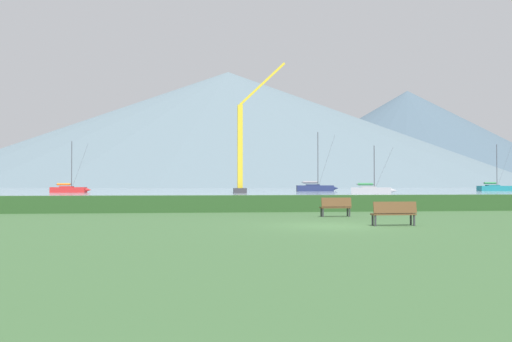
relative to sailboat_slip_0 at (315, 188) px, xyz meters
name	(u,v)px	position (x,y,z in m)	size (l,w,h in m)	color
ground_plane	(331,226)	(-18.98, -86.59, -0.69)	(1000.00, 1000.00, 0.00)	#385B33
harbor_water	(209,188)	(-18.98, 50.41, -0.69)	(320.00, 246.00, 0.00)	#8499A8
hedge_line	(284,203)	(-18.98, -75.59, -0.21)	(80.00, 1.20, 0.95)	#284C23
sailboat_slip_0	(315,188)	(0.00, 0.00, 0.00)	(8.28, 3.07, 11.46)	navy
sailboat_slip_1	(371,190)	(2.83, -25.51, -0.14)	(6.89, 3.61, 7.25)	#9E9EA3
sailboat_slip_2	(69,189)	(-44.30, -10.59, -0.14)	(6.63, 2.24, 8.60)	red
sailboat_slip_7	(495,188)	(35.98, -1.81, -0.07)	(7.42, 2.32, 9.27)	#19707A
park_bench_near_path	(336,206)	(-17.27, -80.79, -0.16)	(1.53, 0.52, 0.95)	brown
park_bench_under_tree	(394,212)	(-16.52, -86.79, -0.16)	(1.73, 0.48, 0.95)	brown
dock_crane	(242,151)	(-16.10, -19.00, 5.95)	(8.25, 2.00, 20.89)	#333338
distant_hill_west_ridge	(228,129)	(-1.90, 218.43, 32.09)	(329.45, 329.45, 65.55)	slate
distant_hill_east_ridge	(408,138)	(132.65, 285.40, 33.30)	(236.17, 236.17, 67.98)	#425666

